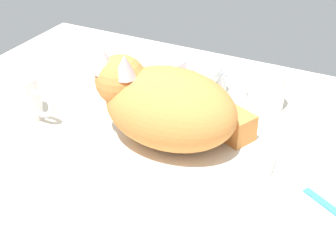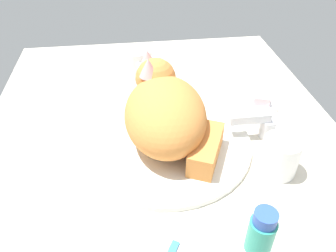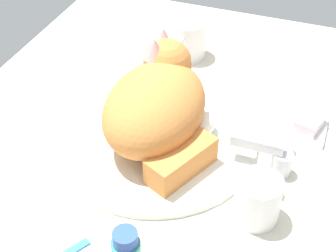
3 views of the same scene
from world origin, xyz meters
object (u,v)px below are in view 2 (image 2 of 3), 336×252
(toothpaste_bottle, at_px, (256,250))
(soap_bar, at_px, (261,96))
(faucet, at_px, (262,126))
(rinse_cup, at_px, (280,156))
(coffee_mug, at_px, (138,64))
(cat, at_px, (166,111))

(toothpaste_bottle, bearing_deg, soap_bar, 158.61)
(soap_bar, bearing_deg, faucet, -18.73)
(faucet, distance_m, soap_bar, 0.13)
(rinse_cup, bearing_deg, coffee_mug, -148.62)
(toothpaste_bottle, bearing_deg, rinse_cup, 148.67)
(cat, height_order, toothpaste_bottle, cat)
(cat, distance_m, coffee_mug, 0.30)
(cat, xyz_separation_m, coffee_mug, (-0.29, -0.04, -0.04))
(faucet, bearing_deg, coffee_mug, -139.58)
(coffee_mug, xyz_separation_m, toothpaste_bottle, (0.61, 0.13, 0.03))
(faucet, height_order, coffee_mug, coffee_mug)
(coffee_mug, xyz_separation_m, rinse_cup, (0.41, 0.25, -0.00))
(faucet, bearing_deg, toothpaste_bottle, -22.45)
(faucet, bearing_deg, rinse_cup, -2.94)
(soap_bar, relative_size, toothpaste_bottle, 0.43)
(soap_bar, xyz_separation_m, toothpaste_bottle, (0.44, -0.17, 0.05))
(coffee_mug, relative_size, toothpaste_bottle, 0.83)
(rinse_cup, bearing_deg, soap_bar, 168.36)
(coffee_mug, distance_m, soap_bar, 0.35)
(cat, xyz_separation_m, rinse_cup, (0.12, 0.21, -0.04))
(faucet, relative_size, rinse_cup, 1.76)
(soap_bar, distance_m, toothpaste_bottle, 0.48)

